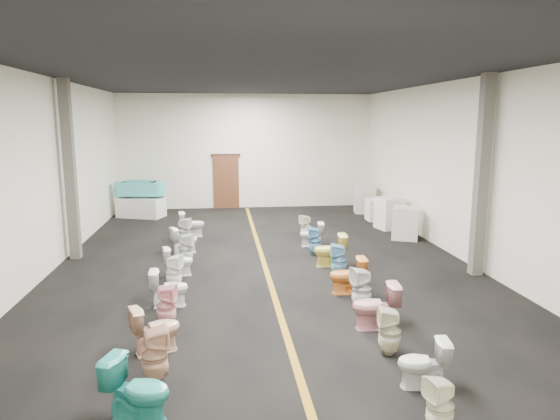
% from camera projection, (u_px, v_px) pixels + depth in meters
% --- Properties ---
extents(floor, '(16.00, 16.00, 0.00)m').
position_uv_depth(floor, '(264.00, 263.00, 12.39)').
color(floor, black).
rests_on(floor, ground).
extents(ceiling, '(16.00, 16.00, 0.00)m').
position_uv_depth(ceiling, '(263.00, 76.00, 11.59)').
color(ceiling, black).
rests_on(ceiling, ground).
extents(wall_back, '(10.00, 0.00, 10.00)m').
position_uv_depth(wall_back, '(246.00, 152.00, 19.81)').
color(wall_back, beige).
rests_on(wall_back, ground).
extents(wall_front, '(10.00, 0.00, 10.00)m').
position_uv_depth(wall_front, '(345.00, 272.00, 4.18)').
color(wall_front, beige).
rests_on(wall_front, ground).
extents(wall_left, '(0.00, 16.00, 16.00)m').
position_uv_depth(wall_left, '(46.00, 175.00, 11.41)').
color(wall_left, beige).
rests_on(wall_left, ground).
extents(wall_right, '(0.00, 16.00, 16.00)m').
position_uv_depth(wall_right, '(460.00, 170.00, 12.58)').
color(wall_right, beige).
rests_on(wall_right, ground).
extents(aisle_stripe, '(0.12, 15.60, 0.01)m').
position_uv_depth(aisle_stripe, '(264.00, 262.00, 12.39)').
color(aisle_stripe, '#956815').
rests_on(aisle_stripe, floor).
extents(back_door, '(1.00, 0.10, 2.10)m').
position_uv_depth(back_door, '(226.00, 182.00, 19.87)').
color(back_door, '#562D19').
rests_on(back_door, floor).
extents(door_frame, '(1.15, 0.08, 0.10)m').
position_uv_depth(door_frame, '(226.00, 155.00, 19.69)').
color(door_frame, '#331C11').
rests_on(door_frame, back_door).
extents(column_left, '(0.25, 0.25, 4.50)m').
position_uv_depth(column_left, '(70.00, 171.00, 12.41)').
color(column_left, '#59544C').
rests_on(column_left, floor).
extents(column_right, '(0.25, 0.25, 4.50)m').
position_uv_depth(column_right, '(482.00, 177.00, 11.08)').
color(column_right, '#59544C').
rests_on(column_right, floor).
extents(display_table, '(1.80, 1.34, 0.72)m').
position_uv_depth(display_table, '(141.00, 207.00, 18.14)').
color(display_table, silver).
rests_on(display_table, floor).
extents(bathtub, '(1.85, 0.82, 0.55)m').
position_uv_depth(bathtub, '(140.00, 188.00, 18.01)').
color(bathtub, '#42BCC0').
rests_on(bathtub, display_table).
extents(appliance_crate_a, '(0.97, 0.97, 0.95)m').
position_uv_depth(appliance_crate_a, '(405.00, 223.00, 14.79)').
color(appliance_crate_a, silver).
rests_on(appliance_crate_a, floor).
extents(appliance_crate_b, '(0.89, 0.89, 1.02)m').
position_uv_depth(appliance_crate_b, '(389.00, 213.00, 16.17)').
color(appliance_crate_b, silver).
rests_on(appliance_crate_b, floor).
extents(appliance_crate_c, '(0.68, 0.68, 0.76)m').
position_uv_depth(appliance_crate_c, '(377.00, 210.00, 17.51)').
color(appliance_crate_c, white).
rests_on(appliance_crate_c, floor).
extents(appliance_crate_d, '(0.84, 0.84, 1.05)m').
position_uv_depth(appliance_crate_d, '(364.00, 199.00, 18.95)').
color(appliance_crate_d, beige).
rests_on(appliance_crate_d, floor).
extents(toilet_left_0, '(0.88, 0.68, 0.79)m').
position_uv_depth(toilet_left_0, '(138.00, 390.00, 5.81)').
color(toilet_left_0, teal).
rests_on(toilet_left_0, floor).
extents(toilet_left_1, '(0.44, 0.44, 0.79)m').
position_uv_depth(toilet_left_1, '(155.00, 356.00, 6.67)').
color(toilet_left_1, '#DAA484').
rests_on(toilet_left_1, floor).
extents(toilet_left_2, '(0.83, 0.66, 0.75)m').
position_uv_depth(toilet_left_2, '(156.00, 329.00, 7.57)').
color(toilet_left_2, '#E2AE8F').
rests_on(toilet_left_2, floor).
extents(toilet_left_3, '(0.39, 0.39, 0.74)m').
position_uv_depth(toilet_left_3, '(166.00, 306.00, 8.51)').
color(toilet_left_3, '#F1A4A8').
rests_on(toilet_left_3, floor).
extents(toilet_left_4, '(0.72, 0.43, 0.72)m').
position_uv_depth(toilet_left_4, '(169.00, 288.00, 9.45)').
color(toilet_left_4, white).
rests_on(toilet_left_4, floor).
extents(toilet_left_5, '(0.42, 0.42, 0.74)m').
position_uv_depth(toilet_left_5, '(174.00, 272.00, 10.40)').
color(toilet_left_5, white).
rests_on(toilet_left_5, floor).
extents(toilet_left_6, '(0.73, 0.51, 0.67)m').
position_uv_depth(toilet_left_6, '(178.00, 261.00, 11.30)').
color(toilet_left_6, white).
rests_on(toilet_left_6, floor).
extents(toilet_left_7, '(0.41, 0.40, 0.77)m').
position_uv_depth(toilet_left_7, '(186.00, 249.00, 12.20)').
color(toilet_left_7, silver).
rests_on(toilet_left_7, floor).
extents(toilet_left_8, '(0.80, 0.64, 0.72)m').
position_uv_depth(toilet_left_8, '(184.00, 240.00, 13.19)').
color(toilet_left_8, white).
rests_on(toilet_left_8, floor).
extents(toilet_left_9, '(0.46, 0.45, 0.78)m').
position_uv_depth(toilet_left_9, '(184.00, 231.00, 14.09)').
color(toilet_left_9, silver).
rests_on(toilet_left_9, floor).
extents(toilet_left_10, '(0.79, 0.50, 0.77)m').
position_uv_depth(toilet_left_10, '(192.00, 224.00, 15.07)').
color(toilet_left_10, white).
rests_on(toilet_left_10, floor).
extents(toilet_right_0, '(0.38, 0.37, 0.69)m').
position_uv_depth(toilet_right_0, '(440.00, 406.00, 5.59)').
color(toilet_right_0, '#EDE8C3').
rests_on(toilet_right_0, floor).
extents(toilet_right_1, '(0.71, 0.47, 0.68)m').
position_uv_depth(toilet_right_1, '(423.00, 364.00, 6.56)').
color(toilet_right_1, silver).
rests_on(toilet_right_1, floor).
extents(toilet_right_2, '(0.39, 0.38, 0.75)m').
position_uv_depth(toilet_right_2, '(390.00, 331.00, 7.48)').
color(toilet_right_2, beige).
rests_on(toilet_right_2, floor).
extents(toilet_right_3, '(0.81, 0.51, 0.80)m').
position_uv_depth(toilet_right_3, '(375.00, 306.00, 8.42)').
color(toilet_right_3, pink).
rests_on(toilet_right_3, floor).
extents(toilet_right_4, '(0.42, 0.41, 0.82)m').
position_uv_depth(toilet_right_4, '(362.00, 289.00, 9.24)').
color(toilet_right_4, silver).
rests_on(toilet_right_4, floor).
extents(toilet_right_5, '(0.75, 0.44, 0.75)m').
position_uv_depth(toilet_right_5, '(348.00, 276.00, 10.14)').
color(toilet_right_5, orange).
rests_on(toilet_right_5, floor).
extents(toilet_right_6, '(0.40, 0.39, 0.77)m').
position_uv_depth(toilet_right_6, '(339.00, 261.00, 11.19)').
color(toilet_right_6, '#6CA9D2').
rests_on(toilet_right_6, floor).
extents(toilet_right_7, '(0.80, 0.48, 0.80)m').
position_uv_depth(toilet_right_7, '(330.00, 250.00, 12.03)').
color(toilet_right_7, '#F0DA55').
rests_on(toilet_right_7, floor).
extents(toilet_right_8, '(0.38, 0.38, 0.75)m').
position_uv_depth(toilet_right_8, '(315.00, 241.00, 13.03)').
color(toilet_right_8, '#649ECD').
rests_on(toilet_right_8, floor).
extents(toilet_right_9, '(0.69, 0.42, 0.68)m').
position_uv_depth(toilet_right_9, '(312.00, 234.00, 13.94)').
color(toilet_right_9, white).
rests_on(toilet_right_9, floor).
extents(toilet_right_10, '(0.42, 0.42, 0.70)m').
position_uv_depth(toilet_right_10, '(306.00, 227.00, 14.89)').
color(toilet_right_10, '#F1E8C7').
rests_on(toilet_right_10, floor).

